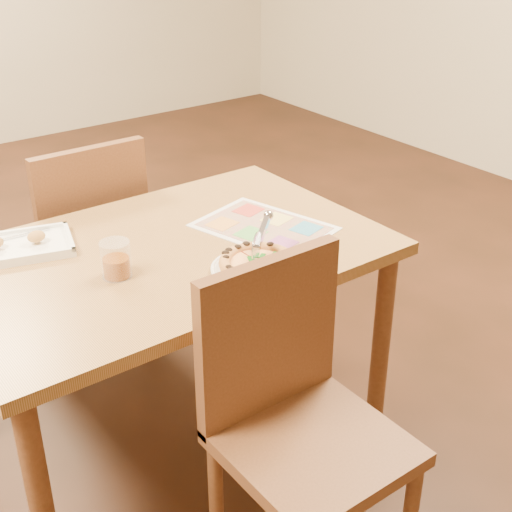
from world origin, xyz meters
TOP-DOWN VIEW (x-y plane):
  - room at (0.00, 0.00)m, footprint 7.00×7.00m
  - dining_table at (0.00, 0.00)m, footprint 1.30×0.85m
  - chair_near at (0.00, -0.60)m, footprint 0.42×0.42m
  - chair_far at (-0.00, 0.60)m, footprint 0.42×0.42m
  - plate at (0.13, -0.28)m, footprint 0.31×0.31m
  - pizza at (0.14, -0.28)m, footprint 0.22×0.22m
  - pizza_cutter at (0.18, -0.24)m, footprint 0.14×0.11m
  - appetizer_tray at (-0.35, 0.25)m, footprint 0.34×0.28m
  - glass_tumbler at (-0.19, -0.06)m, footprint 0.08×0.08m
  - menu at (0.33, -0.05)m, footprint 0.39×0.47m

SIDE VIEW (x-z plane):
  - chair_near at x=0.00m, z-range 0.33..0.80m
  - chair_far at x=0.00m, z-range 0.33..0.80m
  - dining_table at x=0.00m, z-range 0.27..0.99m
  - menu at x=0.33m, z-range 0.72..0.72m
  - plate at x=0.13m, z-range 0.72..0.73m
  - appetizer_tray at x=-0.35m, z-range 0.70..0.76m
  - pizza at x=0.14m, z-range 0.73..0.76m
  - glass_tumbler at x=-0.19m, z-range 0.71..0.82m
  - pizza_cutter at x=0.18m, z-range 0.76..0.86m
  - room at x=0.00m, z-range -2.15..4.85m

